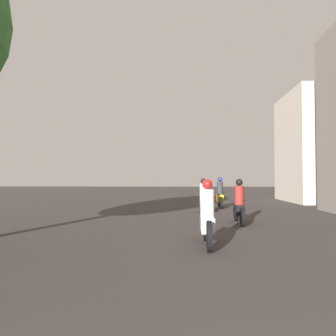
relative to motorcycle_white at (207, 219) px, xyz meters
The scene contains 5 objects.
motorcycle_white is the anchor object (origin of this frame).
motorcycle_black 4.06m from the motorcycle_white, 70.51° to the left, with size 0.60×2.03×1.56m.
motorcycle_silver 7.19m from the motorcycle_white, 87.67° to the left, with size 0.60×2.04×1.57m.
motorcycle_yellow 10.00m from the motorcycle_white, 82.43° to the left, with size 0.60×1.92×1.64m.
building_right_far 17.43m from the motorcycle_white, 59.78° to the left, with size 4.60×6.10×7.31m.
Camera 1 is at (-0.63, -0.31, 1.59)m, focal length 35.00 mm.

